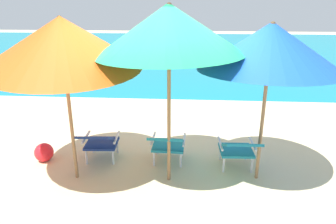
# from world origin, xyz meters

# --- Properties ---
(ground_plane) EXTENTS (40.00, 40.00, 0.00)m
(ground_plane) POSITION_xyz_m (0.00, 4.00, 0.00)
(ground_plane) COLOR beige
(ocean_band) EXTENTS (40.00, 18.00, 0.01)m
(ocean_band) POSITION_xyz_m (0.00, 12.74, 0.00)
(ocean_band) COLOR teal
(ocean_band) RESTS_ON ground_plane
(lounge_chair_left) EXTENTS (0.58, 0.90, 0.68)m
(lounge_chair_left) POSITION_xyz_m (-1.09, 0.08, 0.40)
(lounge_chair_left) COLOR navy
(lounge_chair_left) RESTS_ON ground_plane
(lounge_chair_center) EXTENTS (0.57, 0.89, 0.68)m
(lounge_chair_center) POSITION_xyz_m (0.03, 0.09, 0.40)
(lounge_chair_center) COLOR teal
(lounge_chair_center) RESTS_ON ground_plane
(lounge_chair_right) EXTENTS (0.57, 0.90, 0.68)m
(lounge_chair_right) POSITION_xyz_m (1.15, -0.02, 0.40)
(lounge_chair_right) COLOR teal
(lounge_chair_right) RESTS_ON ground_plane
(beach_umbrella_left) EXTENTS (2.87, 2.89, 2.48)m
(beach_umbrella_left) POSITION_xyz_m (-1.34, -0.37, 2.05)
(beach_umbrella_left) COLOR olive
(beach_umbrella_left) RESTS_ON ground_plane
(beach_umbrella_center) EXTENTS (2.32, 2.31, 2.57)m
(beach_umbrella_center) POSITION_xyz_m (0.08, -0.34, 2.22)
(beach_umbrella_center) COLOR olive
(beach_umbrella_center) RESTS_ON ground_plane
(beach_umbrella_right) EXTENTS (1.98, 2.00, 2.35)m
(beach_umbrella_right) POSITION_xyz_m (1.42, -0.19, 1.99)
(beach_umbrella_right) COLOR olive
(beach_umbrella_right) RESTS_ON ground_plane
(beach_ball) EXTENTS (0.32, 0.32, 0.32)m
(beach_ball) POSITION_xyz_m (-2.06, 0.10, 0.16)
(beach_ball) COLOR red
(beach_ball) RESTS_ON ground_plane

